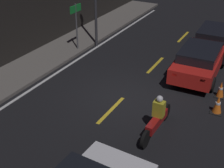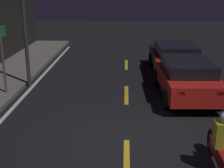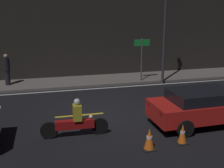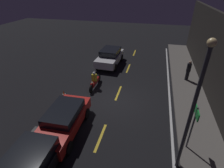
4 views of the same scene
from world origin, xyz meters
name	(u,v)px [view 1 (image 1 of 4)]	position (x,y,z in m)	size (l,w,h in m)	color
ground_plane	(123,98)	(0.00, 0.00, 0.00)	(56.00, 56.00, 0.00)	black
raised_curb	(26,70)	(0.00, 5.08, 0.07)	(28.00, 2.25, 0.14)	#605B56
lane_dash_c	(111,110)	(-1.00, 0.00, 0.00)	(2.00, 0.14, 0.01)	gold
lane_dash_d	(155,65)	(3.50, 0.00, 0.00)	(2.00, 0.14, 0.01)	gold
lane_dash_e	(183,37)	(8.00, 0.00, 0.00)	(2.00, 0.14, 0.01)	gold
lane_solid_kerb	(50,77)	(0.00, 3.70, 0.00)	(25.20, 0.14, 0.01)	silver
taxi_red	(200,60)	(3.45, -2.08, 0.74)	(4.23, 1.98, 1.36)	red
van_black	(216,39)	(6.45, -2.13, 0.74)	(4.29, 2.05, 1.37)	black
motorcycle	(157,118)	(-1.43, -1.98, 0.55)	(2.37, 0.37, 1.37)	black
traffic_cone_near	(218,104)	(0.73, -3.52, 0.35)	(0.44, 0.44, 0.72)	black
traffic_cone_mid	(221,90)	(1.95, -3.37, 0.33)	(0.38, 0.38, 0.68)	black
shop_sign	(76,18)	(3.16, 4.31, 1.83)	(0.90, 0.08, 2.40)	#4C4C51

